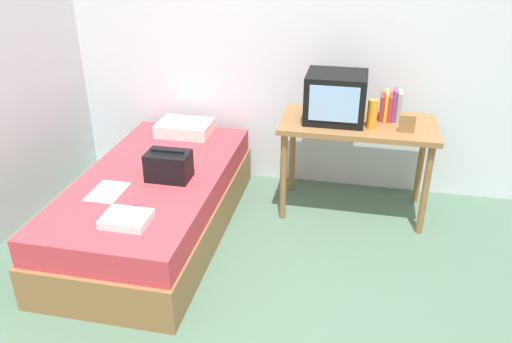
{
  "coord_description": "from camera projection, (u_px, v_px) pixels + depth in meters",
  "views": [
    {
      "loc": [
        0.52,
        -2.19,
        2.16
      ],
      "look_at": [
        -0.16,
        1.0,
        0.52
      ],
      "focal_mm": 36.21,
      "sensor_mm": 36.0,
      "label": 1
    }
  ],
  "objects": [
    {
      "name": "wall_back",
      "position": [
        301.0,
        33.0,
        4.15
      ],
      "size": [
        5.2,
        0.1,
        2.6
      ],
      "primitive_type": "cube",
      "color": "silver",
      "rests_on": "ground"
    },
    {
      "name": "bed",
      "position": [
        155.0,
        204.0,
        3.8
      ],
      "size": [
        1.0,
        2.0,
        0.49
      ],
      "color": "olive",
      "rests_on": "ground"
    },
    {
      "name": "pillow",
      "position": [
        185.0,
        128.0,
        4.34
      ],
      "size": [
        0.44,
        0.32,
        0.11
      ],
      "primitive_type": "cube",
      "color": "silver",
      "rests_on": "bed"
    },
    {
      "name": "desk",
      "position": [
        357.0,
        134.0,
        3.91
      ],
      "size": [
        1.16,
        0.6,
        0.76
      ],
      "color": "olive",
      "rests_on": "ground"
    },
    {
      "name": "magazine",
      "position": [
        108.0,
        192.0,
        3.45
      ],
      "size": [
        0.21,
        0.29,
        0.01
      ],
      "primitive_type": "cube",
      "color": "white",
      "rests_on": "bed"
    },
    {
      "name": "ground_plane",
      "position": [
        246.0,
        330.0,
        2.98
      ],
      "size": [
        8.0,
        8.0,
        0.0
      ],
      "primitive_type": "plane",
      "color": "#4C6B56"
    },
    {
      "name": "picture_frame",
      "position": [
        407.0,
        124.0,
        3.65
      ],
      "size": [
        0.11,
        0.02,
        0.13
      ],
      "primitive_type": "cube",
      "color": "olive",
      "rests_on": "desk"
    },
    {
      "name": "water_bottle",
      "position": [
        372.0,
        114.0,
        3.71
      ],
      "size": [
        0.07,
        0.07,
        0.21
      ],
      "primitive_type": "cylinder",
      "color": "orange",
      "rests_on": "desk"
    },
    {
      "name": "folded_towel",
      "position": [
        127.0,
        219.0,
        3.1
      ],
      "size": [
        0.28,
        0.22,
        0.05
      ],
      "primitive_type": "cube",
      "color": "white",
      "rests_on": "bed"
    },
    {
      "name": "tv",
      "position": [
        336.0,
        97.0,
        3.82
      ],
      "size": [
        0.44,
        0.39,
        0.36
      ],
      "color": "black",
      "rests_on": "desk"
    },
    {
      "name": "book_row",
      "position": [
        391.0,
        106.0,
        3.86
      ],
      "size": [
        0.15,
        0.16,
        0.24
      ],
      "color": "#B72D33",
      "rests_on": "desk"
    },
    {
      "name": "remote_dark",
      "position": [
        132.0,
        213.0,
        3.19
      ],
      "size": [
        0.04,
        0.16,
        0.02
      ],
      "primitive_type": "cube",
      "color": "black",
      "rests_on": "bed"
    },
    {
      "name": "handbag",
      "position": [
        169.0,
        166.0,
        3.58
      ],
      "size": [
        0.3,
        0.2,
        0.22
      ],
      "color": "black",
      "rests_on": "bed"
    }
  ]
}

